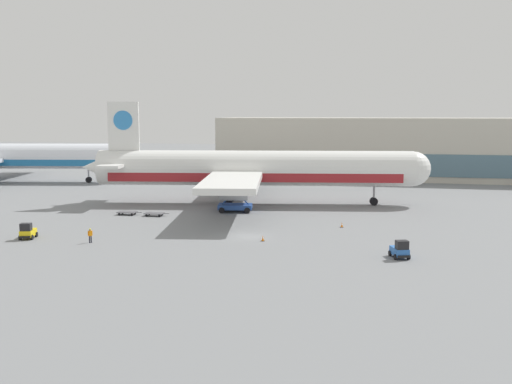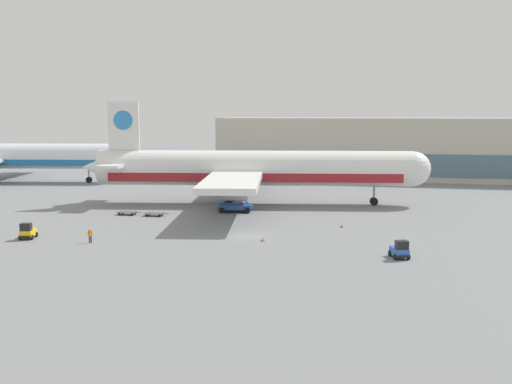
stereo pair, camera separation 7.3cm
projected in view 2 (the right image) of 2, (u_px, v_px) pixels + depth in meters
The scene contains 12 objects.
ground_plane at pixel (248, 236), 70.78m from camera, with size 400.00×400.00×0.00m, color slate.
terminal_building at pixel (413, 148), 132.13m from camera, with size 90.00×18.20×14.00m.
airplane_main at pixel (250, 170), 94.58m from camera, with size 57.82×48.66×17.00m.
airplane_distant at pixel (0, 157), 125.00m from camera, with size 54.68×46.09×16.10m.
scissor_lift_loader at pixel (235, 198), 87.96m from camera, with size 5.59×4.04×5.80m.
baggage_tug_foreground at pixel (400, 250), 59.95m from camera, with size 2.26×2.76×2.00m.
baggage_tug_mid at pixel (28, 232), 69.24m from camera, with size 2.14×2.71×2.00m.
baggage_dolly_lead at pixel (127, 212), 85.48m from camera, with size 3.73×1.61×0.48m.
baggage_dolly_second at pixel (154, 213), 84.47m from camera, with size 3.73×1.61×0.48m.
ground_crew_near at pixel (90, 234), 67.02m from camera, with size 0.40×0.46×1.72m.
traffic_cone_near at pixel (263, 238), 68.02m from camera, with size 0.40×0.40×0.67m.
traffic_cone_far at pixel (342, 225), 76.18m from camera, with size 0.40×0.40×0.64m.
Camera 2 is at (14.69, -67.78, 15.22)m, focal length 40.00 mm.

